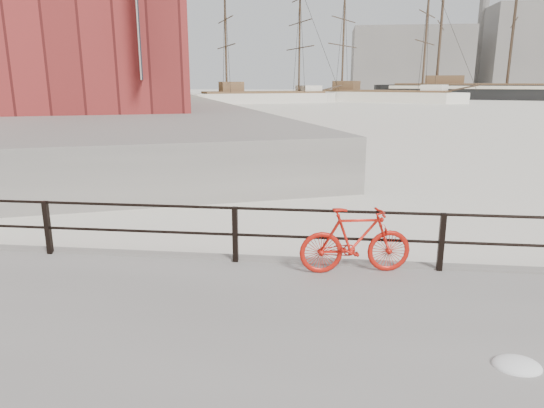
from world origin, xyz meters
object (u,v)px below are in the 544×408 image
(workboat_near, at_px, (63,128))
(workboat_far, at_px, (97,112))
(schooner_left, at_px, (264,103))
(barque_black, at_px, (505,100))
(schooner_mid, at_px, (380,102))
(bicycle, at_px, (356,240))

(workboat_near, xyz_separation_m, workboat_far, (-6.43, 18.68, 0.00))
(schooner_left, xyz_separation_m, workboat_far, (-15.58, -26.67, 0.00))
(barque_black, bearing_deg, workboat_far, -126.91)
(schooner_mid, xyz_separation_m, schooner_left, (-19.17, -5.89, 0.00))
(bicycle, height_order, schooner_left, schooner_left)
(bicycle, xyz_separation_m, schooner_left, (-11.35, 72.32, -0.91))
(bicycle, bearing_deg, workboat_near, 116.08)
(schooner_left, bearing_deg, barque_black, -0.65)
(barque_black, bearing_deg, schooner_left, -140.73)
(schooner_mid, distance_m, workboat_near, 58.54)
(barque_black, height_order, workboat_far, barque_black)
(schooner_left, distance_m, workboat_near, 46.26)
(workboat_far, bearing_deg, bicycle, -83.19)
(workboat_far, bearing_deg, schooner_mid, 19.42)
(bicycle, bearing_deg, workboat_far, 109.39)
(schooner_mid, xyz_separation_m, workboat_far, (-34.75, -32.56, 0.00))
(bicycle, bearing_deg, schooner_left, 87.77)
(workboat_far, bearing_deg, workboat_near, -94.71)
(schooner_mid, height_order, workboat_near, schooner_mid)
(bicycle, distance_m, schooner_mid, 78.61)
(bicycle, xyz_separation_m, barque_black, (32.78, 91.93, -0.91))
(barque_black, relative_size, schooner_mid, 1.84)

